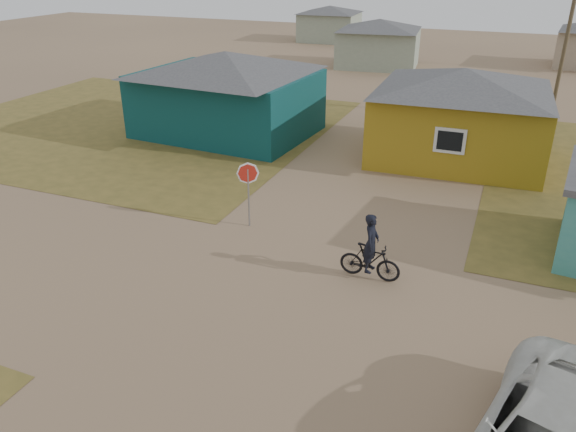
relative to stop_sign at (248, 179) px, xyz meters
The scene contains 10 objects.
ground 5.52m from the stop_sign, 56.10° to the right, with size 120.00×120.00×0.00m, color #917254.
grass_nw 14.12m from the stop_sign, 142.05° to the left, with size 20.00×18.00×0.00m, color olive.
house_teal 10.70m from the stop_sign, 121.35° to the left, with size 8.93×7.08×4.00m.
house_yellow 11.06m from the stop_sign, 60.53° to the left, with size 7.72×6.76×3.90m.
house_pale_west 29.79m from the stop_sign, 95.90° to the left, with size 7.04×6.15×3.60m.
house_pale_north 43.07m from the stop_sign, 104.88° to the left, with size 6.28×5.81×3.40m.
utility_pole_near 20.15m from the stop_sign, 61.83° to the left, with size 1.40×0.20×8.00m.
utility_pole_far 35.30m from the stop_sign, 72.75° to the left, with size 1.40×0.20×8.00m.
stop_sign is the anchor object (origin of this frame).
cyclist 4.92m from the stop_sign, 20.65° to the right, with size 1.73×0.63×1.94m.
Camera 1 is at (4.56, -10.64, 8.25)m, focal length 35.00 mm.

